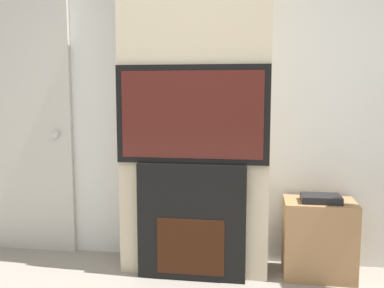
% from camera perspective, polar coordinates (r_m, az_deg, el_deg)
% --- Properties ---
extents(wall_back, '(6.00, 0.06, 2.70)m').
position_cam_1_polar(wall_back, '(3.37, 1.05, 7.24)').
color(wall_back, silver).
rests_on(wall_back, ground_plane).
extents(chimney_breast, '(1.08, 0.38, 2.70)m').
position_cam_1_polar(chimney_breast, '(3.15, 0.52, 7.26)').
color(chimney_breast, beige).
rests_on(chimney_breast, ground_plane).
extents(fireplace, '(0.77, 0.15, 0.84)m').
position_cam_1_polar(fireplace, '(3.10, -0.00, -10.28)').
color(fireplace, black).
rests_on(fireplace, ground_plane).
extents(television, '(1.07, 0.07, 0.68)m').
position_cam_1_polar(television, '(2.96, -0.01, 3.94)').
color(television, black).
rests_on(television, fireplace).
extents(media_stand, '(0.50, 0.34, 0.61)m').
position_cam_1_polar(media_stand, '(3.29, 16.54, -11.87)').
color(media_stand, '#997047').
rests_on(media_stand, ground_plane).
extents(entry_door, '(0.82, 0.09, 2.06)m').
position_cam_1_polar(entry_door, '(3.80, -21.38, 1.91)').
color(entry_door, '#BCB7AD').
rests_on(entry_door, ground_plane).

